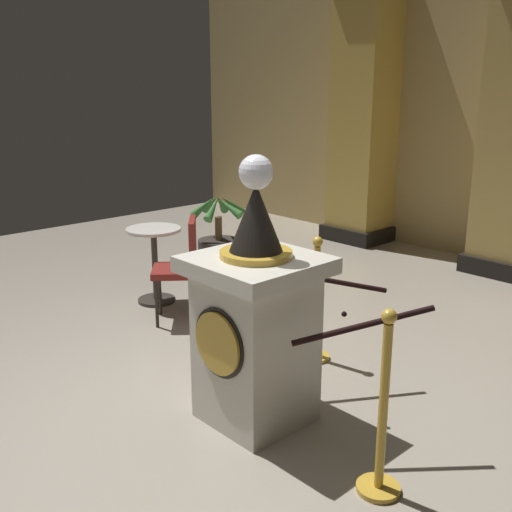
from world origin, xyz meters
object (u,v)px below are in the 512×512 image
Objects in this scene: stanchion_far at (316,318)px; potted_palm_left at (219,250)px; stanchion_near at (382,430)px; cafe_chair_red at (183,261)px; pedestal_clock at (255,322)px; cafe_table at (155,255)px.

stanchion_far reaches higher than potted_palm_left.
stanchion_near is at bearing -36.27° from stanchion_far.
stanchion_far is 1.05× the size of cafe_chair_red.
pedestal_clock reaches higher than cafe_table.
pedestal_clock is 1.75× the size of potted_palm_left.
pedestal_clock reaches higher than potted_palm_left.
potted_palm_left is 1.29× the size of cafe_table.
stanchion_far reaches higher than cafe_chair_red.
stanchion_near is at bearing -14.63° from cafe_chair_red.
stanchion_near is 3.90m from potted_palm_left.
stanchion_near reaches higher than cafe_table.
stanchion_near is at bearing -26.91° from potted_palm_left.
potted_palm_left is at bearing 100.42° from cafe_table.
pedestal_clock is 2.26× the size of cafe_table.
pedestal_clock is 1.64× the size of stanchion_near.
pedestal_clock reaches higher than stanchion_near.
pedestal_clock is at bearing -35.08° from potted_palm_left.
cafe_table is (-3.30, 0.80, 0.12)m from stanchion_near.
potted_palm_left is at bearing 153.09° from stanchion_near.
potted_palm_left is at bearing 159.80° from stanchion_far.
stanchion_near is 1.38× the size of cafe_table.
cafe_table is at bearing -174.85° from stanchion_far.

